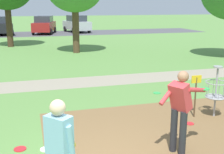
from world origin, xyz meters
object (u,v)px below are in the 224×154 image
object	(u,v)px
player_throwing	(180,107)
frisbee_mid_grass	(190,124)
frisbee_by_tee	(46,149)
frisbee_far_left	(20,149)
player_foreground_watching	(60,150)
parked_car_center_right	(44,25)
frisbee_near_basket	(157,93)
parked_car_rightmost	(77,24)
parked_car_center_left	(1,26)
disc_golf_basket	(214,90)

from	to	relation	value
player_throwing	frisbee_mid_grass	xyz separation A→B (m)	(1.01, 1.26, -0.98)
frisbee_by_tee	frisbee_far_left	bearing A→B (deg)	162.82
player_foreground_watching	frisbee_by_tee	size ratio (longest dim) A/B	6.98
parked_car_center_right	frisbee_near_basket	bearing A→B (deg)	-83.97
player_throwing	parked_car_center_right	size ratio (longest dim) A/B	0.38
frisbee_by_tee	frisbee_mid_grass	xyz separation A→B (m)	(3.60, 0.40, 0.00)
player_throwing	frisbee_near_basket	distance (m)	4.29
frisbee_mid_grass	parked_car_rightmost	size ratio (longest dim) A/B	0.05
player_foreground_watching	frisbee_by_tee	xyz separation A→B (m)	(-0.12, 1.98, -0.96)
parked_car_center_right	frisbee_by_tee	bearing A→B (deg)	-93.23
frisbee_by_tee	parked_car_center_left	bearing A→B (deg)	96.00
frisbee_near_basket	player_throwing	bearing A→B (deg)	-108.47
player_throwing	parked_car_rightmost	size ratio (longest dim) A/B	0.38
frisbee_by_tee	parked_car_rightmost	world-z (taller)	parked_car_rightmost
frisbee_near_basket	parked_car_rightmost	bearing A→B (deg)	87.34
player_throwing	parked_car_center_left	distance (m)	27.60
frisbee_near_basket	parked_car_center_right	xyz separation A→B (m)	(-2.44, 23.10, 0.91)
player_foreground_watching	parked_car_center_right	bearing A→B (deg)	87.24
player_throwing	frisbee_far_left	distance (m)	3.42
parked_car_rightmost	player_throwing	bearing A→B (deg)	-95.00
parked_car_center_left	parked_car_center_right	size ratio (longest dim) A/B	0.98
disc_golf_basket	frisbee_by_tee	size ratio (longest dim) A/B	5.67
player_throwing	player_foreground_watching	bearing A→B (deg)	-155.75
player_foreground_watching	frisbee_by_tee	world-z (taller)	player_foreground_watching
player_throwing	parked_car_center_left	bearing A→B (deg)	101.16
frisbee_near_basket	frisbee_far_left	size ratio (longest dim) A/B	0.99
disc_golf_basket	parked_car_rightmost	size ratio (longest dim) A/B	0.31
player_foreground_watching	frisbee_near_basket	bearing A→B (deg)	53.22
frisbee_by_tee	parked_car_rightmost	xyz separation A→B (m)	(5.03, 26.99, 0.91)
frisbee_near_basket	frisbee_far_left	distance (m)	5.32
parked_car_center_left	parked_car_center_right	xyz separation A→B (m)	(4.23, -0.02, 0.00)
frisbee_far_left	parked_car_rightmost	xyz separation A→B (m)	(5.55, 26.83, 0.91)
disc_golf_basket	player_throwing	xyz separation A→B (m)	(-1.87, -1.58, 0.23)
disc_golf_basket	frisbee_mid_grass	xyz separation A→B (m)	(-0.85, -0.32, -0.74)
parked_car_center_right	parked_car_rightmost	distance (m)	3.63
disc_golf_basket	frisbee_mid_grass	world-z (taller)	disc_golf_basket
disc_golf_basket	parked_car_center_left	distance (m)	26.50
disc_golf_basket	parked_car_center_right	world-z (taller)	parked_car_center_right
frisbee_mid_grass	parked_car_center_right	size ratio (longest dim) A/B	0.05
parked_car_center_left	parked_car_center_right	distance (m)	4.23
player_throwing	frisbee_by_tee	distance (m)	2.90
frisbee_by_tee	parked_car_rightmost	size ratio (longest dim) A/B	0.05
frisbee_near_basket	frisbee_by_tee	world-z (taller)	same
frisbee_far_left	parked_car_rightmost	bearing A→B (deg)	78.32
frisbee_by_tee	frisbee_far_left	size ratio (longest dim) A/B	0.96
frisbee_by_tee	parked_car_center_right	xyz separation A→B (m)	(1.48, 26.20, 0.91)
parked_car_rightmost	frisbee_by_tee	bearing A→B (deg)	-100.55
frisbee_far_left	frisbee_near_basket	bearing A→B (deg)	33.57
frisbee_far_left	parked_car_center_right	xyz separation A→B (m)	(2.00, 26.04, 0.91)
frisbee_mid_grass	player_throwing	bearing A→B (deg)	-128.74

